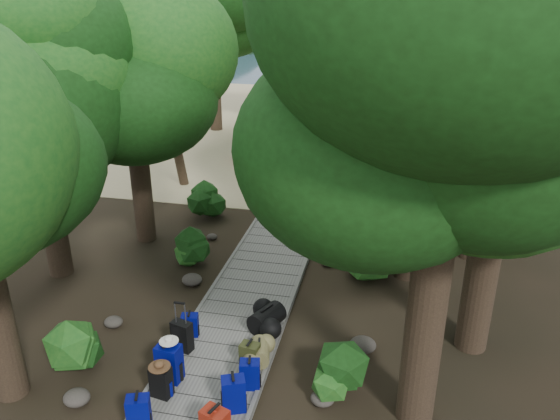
% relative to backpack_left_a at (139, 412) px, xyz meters
% --- Properties ---
extents(ground, '(120.00, 120.00, 0.00)m').
position_rel_backpack_left_a_xyz_m(ground, '(0.67, 4.39, -0.46)').
color(ground, black).
rests_on(ground, ground).
extents(sand_beach, '(40.00, 22.00, 0.02)m').
position_rel_backpack_left_a_xyz_m(sand_beach, '(0.67, 20.39, -0.45)').
color(sand_beach, tan).
rests_on(sand_beach, ground).
extents(distant_hill, '(32.00, 16.00, 12.00)m').
position_rel_backpack_left_a_xyz_m(distant_hill, '(-39.33, 52.39, -0.46)').
color(distant_hill, black).
rests_on(distant_hill, ground).
extents(boardwalk, '(2.00, 12.00, 0.12)m').
position_rel_backpack_left_a_xyz_m(boardwalk, '(0.67, 5.39, -0.40)').
color(boardwalk, gray).
rests_on(boardwalk, ground).
extents(backpack_left_a, '(0.43, 0.36, 0.68)m').
position_rel_backpack_left_a_xyz_m(backpack_left_a, '(0.00, 0.00, 0.00)').
color(backpack_left_a, '#040877').
rests_on(backpack_left_a, boardwalk).
extents(backpack_left_b, '(0.38, 0.30, 0.64)m').
position_rel_backpack_left_a_xyz_m(backpack_left_b, '(0.03, 0.80, -0.02)').
color(backpack_left_b, black).
rests_on(backpack_left_b, boardwalk).
extents(backpack_left_c, '(0.46, 0.36, 0.79)m').
position_rel_backpack_left_a_xyz_m(backpack_left_c, '(0.01, 1.22, 0.06)').
color(backpack_left_c, '#040877').
rests_on(backpack_left_c, boardwalk).
extents(backpack_left_d, '(0.38, 0.31, 0.51)m').
position_rel_backpack_left_a_xyz_m(backpack_left_d, '(-0.13, 2.56, -0.09)').
color(backpack_left_d, '#040877').
rests_on(backpack_left_d, boardwalk).
extents(backpack_right_b, '(0.46, 0.40, 0.70)m').
position_rel_backpack_left_a_xyz_m(backpack_right_b, '(1.35, 0.74, 0.01)').
color(backpack_right_b, '#040877').
rests_on(backpack_right_b, boardwalk).
extents(backpack_right_c, '(0.39, 0.32, 0.60)m').
position_rel_backpack_left_a_xyz_m(backpack_right_c, '(1.47, 1.33, -0.04)').
color(backpack_right_c, '#040877').
rests_on(backpack_right_c, boardwalk).
extents(backpack_right_d, '(0.38, 0.30, 0.53)m').
position_rel_backpack_left_a_xyz_m(backpack_right_d, '(1.31, 1.89, -0.08)').
color(backpack_right_d, '#383B1B').
rests_on(backpack_right_d, boardwalk).
extents(duffel_right_khaki, '(0.50, 0.65, 0.39)m').
position_rel_backpack_left_a_xyz_m(duffel_right_khaki, '(1.45, 2.06, -0.15)').
color(duffel_right_khaki, olive).
rests_on(duffel_right_khaki, boardwalk).
extents(duffel_right_black, '(0.74, 0.87, 0.47)m').
position_rel_backpack_left_a_xyz_m(duffel_right_black, '(1.34, 3.12, -0.11)').
color(duffel_right_black, black).
rests_on(duffel_right_black, boardwalk).
extents(suitcase_on_boardwalk, '(0.44, 0.32, 0.62)m').
position_rel_backpack_left_a_xyz_m(suitcase_on_boardwalk, '(-0.10, 2.08, -0.03)').
color(suitcase_on_boardwalk, black).
rests_on(suitcase_on_boardwalk, boardwalk).
extents(lone_suitcase_on_sand, '(0.49, 0.32, 0.72)m').
position_rel_backpack_left_a_xyz_m(lone_suitcase_on_sand, '(0.92, 12.38, -0.08)').
color(lone_suitcase_on_sand, black).
rests_on(lone_suitcase_on_sand, sand_beach).
extents(hat_brown, '(0.38, 0.38, 0.11)m').
position_rel_backpack_left_a_xyz_m(hat_brown, '(0.05, 0.76, 0.35)').
color(hat_brown, '#51351E').
rests_on(hat_brown, backpack_left_b).
extents(hat_white, '(0.34, 0.34, 0.11)m').
position_rel_backpack_left_a_xyz_m(hat_white, '(0.02, 1.26, 0.51)').
color(hat_white, silver).
rests_on(hat_white, backpack_left_c).
extents(kayak, '(0.94, 3.52, 0.35)m').
position_rel_backpack_left_a_xyz_m(kayak, '(-2.55, 14.43, -0.27)').
color(kayak, '#A21D0D').
rests_on(kayak, sand_beach).
extents(sun_lounger, '(0.61, 1.75, 0.56)m').
position_rel_backpack_left_a_xyz_m(sun_lounger, '(3.86, 13.43, -0.16)').
color(sun_lounger, silver).
rests_on(sun_lounger, sand_beach).
extents(tree_right_a, '(5.26, 5.26, 8.77)m').
position_rel_backpack_left_a_xyz_m(tree_right_a, '(4.32, 1.37, 3.92)').
color(tree_right_a, black).
rests_on(tree_right_a, ground).
extents(tree_right_b, '(4.93, 4.93, 8.81)m').
position_rel_backpack_left_a_xyz_m(tree_right_b, '(5.44, 3.58, 3.94)').
color(tree_right_b, black).
rests_on(tree_right_b, ground).
extents(tree_right_c, '(5.54, 5.54, 9.59)m').
position_rel_backpack_left_a_xyz_m(tree_right_c, '(4.18, 6.22, 4.33)').
color(tree_right_c, black).
rests_on(tree_right_c, ground).
extents(tree_right_d, '(6.09, 6.09, 11.17)m').
position_rel_backpack_left_a_xyz_m(tree_right_d, '(5.84, 7.70, 5.12)').
color(tree_right_d, black).
rests_on(tree_right_d, ground).
extents(tree_right_e, '(5.54, 5.54, 9.97)m').
position_rel_backpack_left_a_xyz_m(tree_right_e, '(4.81, 11.03, 4.52)').
color(tree_right_e, black).
rests_on(tree_right_e, ground).
extents(tree_right_f, '(5.25, 5.25, 9.37)m').
position_rel_backpack_left_a_xyz_m(tree_right_f, '(7.08, 13.62, 4.22)').
color(tree_right_f, black).
rests_on(tree_right_f, ground).
extents(tree_left_b, '(4.61, 4.61, 8.29)m').
position_rel_backpack_left_a_xyz_m(tree_left_b, '(-4.31, 4.49, 3.68)').
color(tree_left_b, black).
rests_on(tree_left_b, ground).
extents(tree_left_c, '(4.46, 4.46, 7.76)m').
position_rel_backpack_left_a_xyz_m(tree_left_c, '(-3.06, 6.76, 3.42)').
color(tree_left_c, black).
rests_on(tree_left_c, ground).
extents(tree_back_a, '(4.58, 4.58, 7.93)m').
position_rel_backpack_left_a_xyz_m(tree_back_a, '(-1.23, 20.00, 3.50)').
color(tree_back_a, black).
rests_on(tree_back_a, ground).
extents(tree_back_b, '(5.09, 5.09, 9.09)m').
position_rel_backpack_left_a_xyz_m(tree_back_b, '(2.03, 20.20, 4.08)').
color(tree_back_b, black).
rests_on(tree_back_b, ground).
extents(tree_back_c, '(4.74, 4.74, 8.53)m').
position_rel_backpack_left_a_xyz_m(tree_back_c, '(5.76, 19.26, 3.80)').
color(tree_back_c, black).
rests_on(tree_back_c, ground).
extents(tree_back_d, '(5.03, 5.03, 8.39)m').
position_rel_backpack_left_a_xyz_m(tree_back_d, '(-5.04, 18.89, 3.73)').
color(tree_back_d, black).
rests_on(tree_back_d, ground).
extents(palm_right_a, '(4.05, 4.05, 6.91)m').
position_rel_backpack_left_a_xyz_m(palm_right_a, '(3.61, 9.99, 2.99)').
color(palm_right_a, '#163D11').
rests_on(palm_right_a, ground).
extents(palm_right_b, '(3.94, 3.94, 7.61)m').
position_rel_backpack_left_a_xyz_m(palm_right_b, '(6.07, 15.73, 3.34)').
color(palm_right_b, '#163D11').
rests_on(palm_right_b, ground).
extents(palm_right_c, '(4.53, 4.53, 7.21)m').
position_rel_backpack_left_a_xyz_m(palm_right_c, '(3.21, 17.32, 3.14)').
color(palm_right_c, '#163D11').
rests_on(palm_right_c, ground).
extents(palm_left_a, '(4.49, 4.49, 7.14)m').
position_rel_backpack_left_a_xyz_m(palm_left_a, '(-3.94, 11.15, 3.11)').
color(palm_left_a, '#163D11').
rests_on(palm_left_a, ground).
extents(rock_left_a, '(0.47, 0.42, 0.26)m').
position_rel_backpack_left_a_xyz_m(rock_left_a, '(-1.39, 0.40, -0.33)').
color(rock_left_a, '#4C473F').
rests_on(rock_left_a, ground).
extents(rock_left_b, '(0.40, 0.36, 0.22)m').
position_rel_backpack_left_a_xyz_m(rock_left_b, '(-1.89, 2.64, -0.35)').
color(rock_left_b, '#4C473F').
rests_on(rock_left_b, ground).
extents(rock_left_c, '(0.49, 0.44, 0.27)m').
position_rel_backpack_left_a_xyz_m(rock_left_c, '(-0.89, 4.63, -0.33)').
color(rock_left_c, '#4C473F').
rests_on(rock_left_c, ground).
extents(rock_left_d, '(0.30, 0.27, 0.16)m').
position_rel_backpack_left_a_xyz_m(rock_left_d, '(-1.23, 7.11, -0.38)').
color(rock_left_d, '#4C473F').
rests_on(rock_left_d, ground).
extents(rock_right_a, '(0.42, 0.38, 0.23)m').
position_rel_backpack_left_a_xyz_m(rock_right_a, '(2.77, 1.31, -0.35)').
color(rock_right_a, '#4C473F').
rests_on(rock_right_a, ground).
extents(rock_right_b, '(0.52, 0.47, 0.29)m').
position_rel_backpack_left_a_xyz_m(rock_right_b, '(3.34, 2.94, -0.32)').
color(rock_right_b, '#4C473F').
rests_on(rock_right_b, ground).
extents(rock_right_c, '(0.33, 0.30, 0.18)m').
position_rel_backpack_left_a_xyz_m(rock_right_c, '(2.18, 6.28, -0.37)').
color(rock_right_c, '#4C473F').
rests_on(rock_right_c, ground).
extents(rock_right_d, '(0.59, 0.53, 0.33)m').
position_rel_backpack_left_a_xyz_m(rock_right_d, '(3.24, 8.72, -0.30)').
color(rock_right_d, '#4C473F').
rests_on(rock_right_d, ground).
extents(shrub_left_a, '(1.15, 1.15, 1.04)m').
position_rel_backpack_left_a_xyz_m(shrub_left_a, '(-1.72, 1.28, 0.06)').
color(shrub_left_a, '#185019').
rests_on(shrub_left_a, ground).
extents(shrub_left_b, '(0.97, 0.97, 0.87)m').
position_rel_backpack_left_a_xyz_m(shrub_left_b, '(-1.15, 5.73, -0.03)').
color(shrub_left_b, '#185019').
rests_on(shrub_left_b, ground).
extents(shrub_left_c, '(1.15, 1.15, 1.04)m').
position_rel_backpack_left_a_xyz_m(shrub_left_c, '(-1.89, 8.65, 0.06)').
color(shrub_left_c, '#185019').
rests_on(shrub_left_c, ground).
extents(shrub_right_a, '(1.04, 1.04, 0.93)m').
position_rel_backpack_left_a_xyz_m(shrub_right_a, '(2.95, 1.60, 0.00)').
color(shrub_right_a, '#185019').
rests_on(shrub_right_a, ground).
extents(shrub_right_b, '(1.46, 1.46, 1.32)m').
position_rel_backpack_left_a_xyz_m(shrub_right_b, '(3.19, 6.04, 0.20)').
color(shrub_right_b, '#185019').
rests_on(shrub_right_b, ground).
extents(shrub_right_c, '(0.92, 0.92, 0.83)m').
position_rel_backpack_left_a_xyz_m(shrub_right_c, '(3.05, 10.39, -0.05)').
color(shrub_right_c, '#185019').
rests_on(shrub_right_c, ground).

